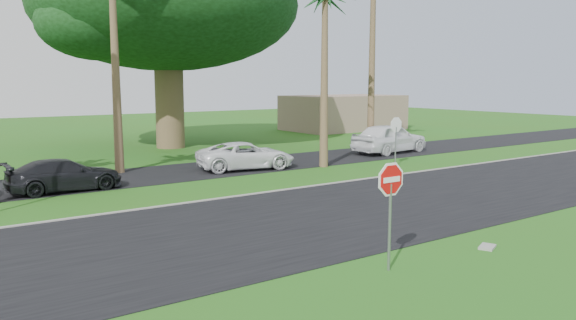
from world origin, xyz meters
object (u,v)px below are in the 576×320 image
Objects in this scene: stop_sign_near at (390,194)px; car_minivan at (246,156)px; car_dark at (64,175)px; car_pickup at (390,138)px; stop_sign_far at (396,131)px.

car_minivan is (4.88, 14.50, -1.12)m from stop_sign_near.
car_dark is 18.82m from car_pickup.
car_pickup is (3.57, 3.96, -0.89)m from stop_sign_far.
car_minivan is at bearing 71.40° from stop_sign_near.
stop_sign_near is 1.00× the size of stop_sign_far.
stop_sign_near and stop_sign_far have the same top height.
car_dark is 8.62m from car_minivan.
stop_sign_far is 0.61× the size of car_dark.
car_dark is at bearing 105.00° from stop_sign_near.
stop_sign_near reaches higher than car_minivan.
car_pickup is at bearing -75.70° from car_minivan.
car_pickup is at bearing 44.79° from stop_sign_near.
stop_sign_far is 7.57m from car_minivan.
car_pickup is at bearing -132.04° from stop_sign_far.
stop_sign_near is 21.26m from car_pickup.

